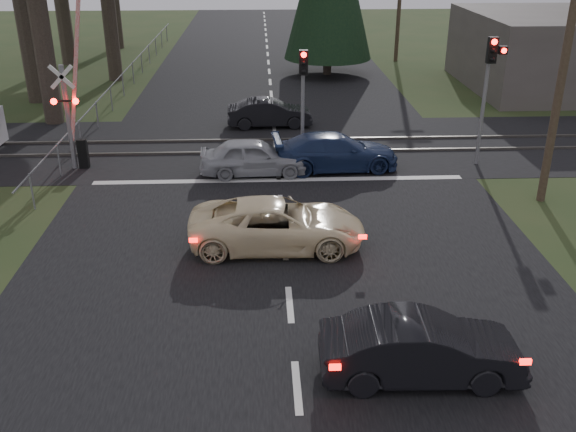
{
  "coord_description": "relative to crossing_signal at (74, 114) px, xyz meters",
  "views": [
    {
      "loc": [
        -0.62,
        -12.94,
        8.13
      ],
      "look_at": [
        0.06,
        2.22,
        1.3
      ],
      "focal_mm": 40.0,
      "sensor_mm": 36.0,
      "label": 1
    }
  ],
  "objects": [
    {
      "name": "rail_corridor",
      "position": [
        7.27,
        2.21,
        -2.05
      ],
      "size": [
        120.0,
        8.0,
        0.01
      ],
      "primitive_type": "cube",
      "color": "black",
      "rests_on": "ground"
    },
    {
      "name": "rail_far",
      "position": [
        7.27,
        3.01,
        -2.01
      ],
      "size": [
        120.0,
        0.12,
        0.1
      ],
      "primitive_type": "cube",
      "color": "#59544C",
      "rests_on": "ground"
    },
    {
      "name": "cream_coupe",
      "position": [
        7.07,
        -6.72,
        -1.39
      ],
      "size": [
        4.88,
        2.33,
        1.34
      ],
      "primitive_type": "imported",
      "rotation": [
        0.0,
        0.0,
        1.55
      ],
      "color": "beige",
      "rests_on": "ground"
    },
    {
      "name": "silver_car",
      "position": [
        6.41,
        -0.93,
        -1.4
      ],
      "size": [
        3.9,
        1.7,
        1.31
      ],
      "primitive_type": "imported",
      "rotation": [
        0.0,
        0.0,
        1.61
      ],
      "color": "#9EA1A6",
      "rests_on": "ground"
    },
    {
      "name": "stop_line",
      "position": [
        7.27,
        -1.59,
        -2.05
      ],
      "size": [
        13.0,
        0.35,
        0.0
      ],
      "primitive_type": "cube",
      "color": "silver",
      "rests_on": "ground"
    },
    {
      "name": "utility_pole_near",
      "position": [
        15.77,
        -3.79,
        2.67
      ],
      "size": [
        1.8,
        0.26,
        9.0
      ],
      "color": "#4C3D2D",
      "rests_on": "ground"
    },
    {
      "name": "rail_near",
      "position": [
        7.27,
        1.41,
        -2.01
      ],
      "size": [
        120.0,
        0.12,
        0.1
      ],
      "primitive_type": "cube",
      "color": "#59544C",
      "rests_on": "ground"
    },
    {
      "name": "fence_left",
      "position": [
        -0.53,
        12.71,
        -2.06
      ],
      "size": [
        0.1,
        36.0,
        1.2
      ],
      "primitive_type": null,
      "color": "slate",
      "rests_on": "ground"
    },
    {
      "name": "traffic_signal_center",
      "position": [
        8.27,
        0.89,
        0.75
      ],
      "size": [
        0.32,
        0.48,
        4.1
      ],
      "color": "slate",
      "rests_on": "ground"
    },
    {
      "name": "dark_car_far",
      "position": [
        7.07,
        5.14,
        -1.44
      ],
      "size": [
        3.78,
        1.46,
        1.23
      ],
      "primitive_type": "imported",
      "rotation": [
        0.0,
        0.0,
        1.61
      ],
      "color": "black",
      "rests_on": "ground"
    },
    {
      "name": "dark_hatchback",
      "position": [
        9.71,
        -12.54,
        -1.41
      ],
      "size": [
        3.98,
        1.47,
        1.3
      ],
      "primitive_type": "imported",
      "rotation": [
        0.0,
        0.0,
        1.55
      ],
      "color": "black",
      "rests_on": "ground"
    },
    {
      "name": "road",
      "position": [
        7.27,
        0.21,
        -2.05
      ],
      "size": [
        14.0,
        100.0,
        0.01
      ],
      "primitive_type": "cube",
      "color": "black",
      "rests_on": "ground"
    },
    {
      "name": "traffic_signal_right",
      "position": [
        14.82,
        -0.31,
        1.26
      ],
      "size": [
        0.68,
        0.48,
        4.7
      ],
      "color": "slate",
      "rests_on": "ground"
    },
    {
      "name": "blue_sedan",
      "position": [
        9.38,
        -0.51,
        -1.39
      ],
      "size": [
        4.73,
        2.22,
        1.33
      ],
      "primitive_type": "imported",
      "rotation": [
        0.0,
        0.0,
        1.65
      ],
      "color": "navy",
      "rests_on": "ground"
    },
    {
      "name": "ground",
      "position": [
        7.27,
        -9.79,
        -2.06
      ],
      "size": [
        120.0,
        120.0,
        0.0
      ],
      "primitive_type": "plane",
      "color": "#27391A",
      "rests_on": "ground"
    },
    {
      "name": "crossing_signal",
      "position": [
        0.0,
        0.0,
        0.0
      ],
      "size": [
        1.62,
        0.38,
        6.96
      ],
      "color": "slate",
      "rests_on": "ground"
    }
  ]
}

